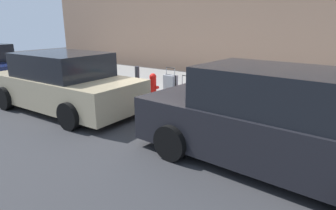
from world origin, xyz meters
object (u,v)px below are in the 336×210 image
Objects in this scene: suitcase_teal_4 at (204,96)px; fire_hydrant at (153,85)px; suitcase_silver_6 at (170,88)px; bollard_post at (137,81)px; suitcase_maroon_5 at (188,94)px; suitcase_black_3 at (224,100)px; suitcase_navy_1 at (265,102)px; parked_car_charcoal_0 at (275,123)px; parked_car_beige_1 at (64,83)px; suitcase_olive_0 at (290,107)px; suitcase_red_2 at (242,102)px.

fire_hydrant is at bearing -1.32° from suitcase_teal_4.
suitcase_silver_6 reaches higher than bollard_post.
suitcase_maroon_5 is at bearing -11.41° from suitcase_teal_4.
suitcase_black_3 reaches higher than fire_hydrant.
suitcase_navy_1 is 2.25m from parked_car_charcoal_0.
suitcase_teal_4 is 1.76m from fire_hydrant.
fire_hydrant is 4.63m from parked_car_charcoal_0.
suitcase_teal_4 is at bearing 168.59° from suitcase_maroon_5.
suitcase_silver_6 is 0.70m from fire_hydrant.
suitcase_navy_1 is 1.11× the size of bollard_post.
suitcase_maroon_5 is at bearing -0.27° from suitcase_black_3.
bollard_post is (1.70, 0.22, 0.21)m from suitcase_maroon_5.
parked_car_beige_1 is (3.76, 2.11, 0.34)m from suitcase_black_3.
suitcase_silver_6 reaches higher than suitcase_maroon_5.
suitcase_teal_4 is at bearing 178.68° from fire_hydrant.
parked_car_charcoal_0 is at bearing 96.01° from suitcase_olive_0.
parked_car_beige_1 is (0.97, 1.89, 0.13)m from bollard_post.
suitcase_silver_6 is 3.98m from parked_car_charcoal_0.
suitcase_teal_4 is at bearing 3.21° from suitcase_navy_1.
fire_hydrant reaches higher than suitcase_teal_4.
suitcase_navy_1 is at bearing 179.13° from suitcase_black_3.
parked_car_beige_1 is at bearing 38.43° from suitcase_maroon_5.
suitcase_silver_6 is 1.08× the size of bollard_post.
parked_car_charcoal_0 is (-2.39, 2.00, 0.32)m from suitcase_teal_4.
suitcase_silver_6 is at bearing -137.65° from parked_car_beige_1.
suitcase_red_2 is at bearing 5.55° from suitcase_olive_0.
suitcase_olive_0 is at bearing -158.73° from parked_car_beige_1.
parked_car_charcoal_0 reaches higher than parked_car_beige_1.
parked_car_beige_1 reaches higher than fire_hydrant.
suitcase_black_3 is at bearing -168.99° from suitcase_teal_4.
parked_car_beige_1 is at bearing 54.51° from fire_hydrant.
parked_car_beige_1 is (5.38, 2.10, 0.25)m from suitcase_olive_0.
suitcase_red_2 is 2.83m from fire_hydrant.
parked_car_beige_1 is (4.81, 2.09, 0.21)m from suitcase_navy_1.
bollard_post reaches higher than fire_hydrant.
suitcase_olive_0 reaches higher than suitcase_red_2.
suitcase_black_3 is 2.31m from fire_hydrant.
suitcase_maroon_5 is at bearing -163.69° from suitcase_silver_6.
suitcase_red_2 reaches higher than suitcase_black_3.
suitcase_olive_0 reaches higher than fire_hydrant.
suitcase_olive_0 is 1.01× the size of bollard_post.
suitcase_olive_0 is 1.63m from suitcase_black_3.
suitcase_navy_1 is 1.30× the size of suitcase_maroon_5.
parked_car_charcoal_0 is at bearing 131.18° from suitcase_black_3.
fire_hydrant is 0.52m from bollard_post.
suitcase_maroon_5 is 1.72m from bollard_post.
suitcase_navy_1 is 1.51× the size of suitcase_teal_4.
fire_hydrant is 2.52m from parked_car_beige_1.
parked_car_beige_1 is at bearing -0.00° from parked_car_charcoal_0.
suitcase_red_2 is at bearing 178.91° from fire_hydrant.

